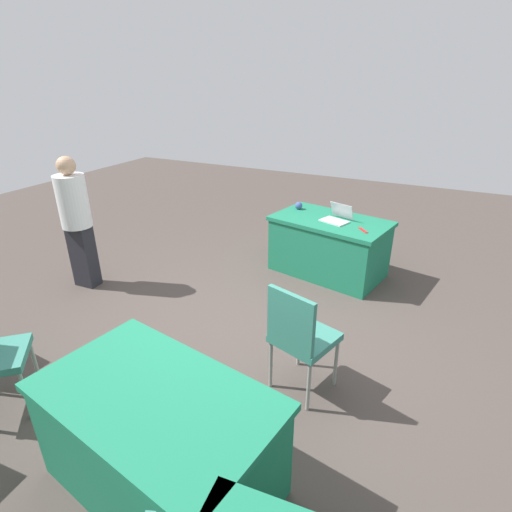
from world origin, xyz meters
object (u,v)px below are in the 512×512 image
(table_foreground, at_px, (329,246))
(laptop_silver, at_px, (337,218))
(chair_near_front, at_px, (300,334))
(scissors_red, at_px, (363,230))
(yarn_ball, at_px, (299,206))
(table_mid_left, at_px, (160,440))
(person_presenter, at_px, (76,218))

(table_foreground, bearing_deg, laptop_silver, 157.15)
(table_foreground, xyz_separation_m, chair_near_front, (-0.42, 2.22, 0.19))
(laptop_silver, height_order, scissors_red, laptop_silver)
(laptop_silver, xyz_separation_m, yarn_ball, (0.59, -0.24, 0.01))
(table_mid_left, distance_m, person_presenter, 3.10)
(table_foreground, bearing_deg, yarn_ball, -22.46)
(person_presenter, distance_m, yarn_ball, 2.77)
(yarn_ball, bearing_deg, table_mid_left, 97.32)
(chair_near_front, height_order, scissors_red, chair_near_front)
(table_mid_left, relative_size, laptop_silver, 3.94)
(table_foreground, relative_size, table_mid_left, 0.99)
(chair_near_front, xyz_separation_m, person_presenter, (2.99, -0.59, 0.31))
(table_mid_left, bearing_deg, laptop_silver, -92.23)
(yarn_ball, xyz_separation_m, scissors_red, (-0.96, 0.43, -0.05))
(table_foreground, relative_size, laptop_silver, 3.91)
(table_foreground, distance_m, scissors_red, 0.62)
(table_foreground, xyz_separation_m, laptop_silver, (-0.08, 0.03, 0.41))
(table_mid_left, xyz_separation_m, yarn_ball, (0.46, -3.57, 0.42))
(scissors_red, bearing_deg, yarn_ball, -154.57)
(person_presenter, height_order, laptop_silver, person_presenter)
(laptop_silver, bearing_deg, scissors_red, 172.77)
(table_foreground, height_order, person_presenter, person_presenter)
(table_mid_left, xyz_separation_m, chair_near_front, (-0.47, -1.14, 0.19))
(person_presenter, xyz_separation_m, yarn_ball, (-2.07, -1.84, -0.09))
(laptop_silver, bearing_deg, table_foreground, -3.05)
(chair_near_front, bearing_deg, laptop_silver, 115.69)
(table_mid_left, relative_size, chair_near_front, 1.61)
(table_mid_left, xyz_separation_m, person_presenter, (2.52, -1.73, 0.50))
(table_mid_left, distance_m, laptop_silver, 3.36)
(table_foreground, relative_size, scissors_red, 8.63)
(laptop_silver, xyz_separation_m, scissors_red, (-0.37, 0.19, -0.04))
(table_mid_left, distance_m, chair_near_front, 1.25)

